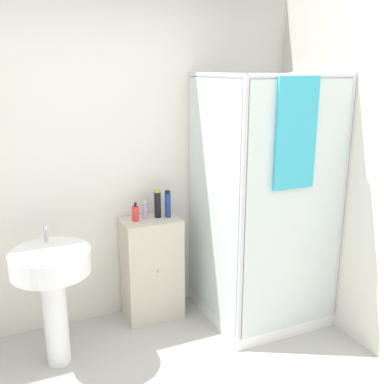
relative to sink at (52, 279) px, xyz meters
name	(u,v)px	position (x,y,z in m)	size (l,w,h in m)	color
wall_back	(91,166)	(0.39, 0.51, 0.62)	(6.40, 0.06, 2.50)	silver
shower_enclosure	(259,256)	(1.56, -0.05, -0.09)	(0.88, 0.91, 1.94)	white
vanity_cabinet	(152,268)	(0.79, 0.32, -0.21)	(0.45, 0.33, 0.83)	beige
sink	(52,279)	(0.00, 0.00, 0.00)	(0.52, 0.52, 0.96)	white
soap_dispenser	(135,213)	(0.68, 0.33, 0.27)	(0.05, 0.06, 0.15)	red
shampoo_bottle_tall_black	(158,204)	(0.86, 0.34, 0.32)	(0.05, 0.05, 0.23)	black
shampoo_bottle_blue	(168,204)	(0.94, 0.31, 0.31)	(0.05, 0.05, 0.22)	navy
lotion_bottle_white	(145,211)	(0.76, 0.35, 0.27)	(0.04, 0.04, 0.15)	#B299C6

